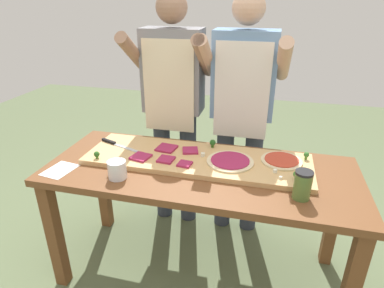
{
  "coord_description": "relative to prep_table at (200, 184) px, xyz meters",
  "views": [
    {
      "loc": [
        0.35,
        -1.56,
        1.64
      ],
      "look_at": [
        -0.07,
        0.07,
        0.87
      ],
      "focal_mm": 30.62,
      "sensor_mm": 36.0,
      "label": 1
    }
  ],
  "objects": [
    {
      "name": "pizza_slice_center",
      "position": [
        -0.09,
        0.14,
        0.14
      ],
      "size": [
        0.11,
        0.11,
        0.01
      ],
      "primitive_type": "cube",
      "rotation": [
        0.0,
        0.0,
        0.29
      ],
      "color": "#9E234C",
      "rests_on": "cutting_board"
    },
    {
      "name": "recipe_note",
      "position": [
        -0.75,
        -0.21,
        0.11
      ],
      "size": [
        0.16,
        0.2,
        0.0
      ],
      "primitive_type": "cube",
      "rotation": [
        0.0,
        0.0,
        -0.15
      ],
      "color": "white",
      "rests_on": "prep_table"
    },
    {
      "name": "broccoli_floret_center_right",
      "position": [
        0.51,
        -0.05,
        0.16
      ],
      "size": [
        0.04,
        0.04,
        0.05
      ],
      "color": "#3F7220",
      "rests_on": "cutting_board"
    },
    {
      "name": "cheese_crumble_d",
      "position": [
        0.57,
        0.05,
        0.14
      ],
      "size": [
        0.02,
        0.02,
        0.02
      ],
      "primitive_type": "cube",
      "rotation": [
        0.0,
        0.0,
        1.14
      ],
      "color": "white",
      "rests_on": "cutting_board"
    },
    {
      "name": "cheese_crumble_c",
      "position": [
        -0.01,
        0.09,
        0.14
      ],
      "size": [
        0.02,
        0.02,
        0.02
      ],
      "primitive_type": "cube",
      "rotation": [
        0.0,
        0.0,
        0.05
      ],
      "color": "silver",
      "rests_on": "cutting_board"
    },
    {
      "name": "ground_plane",
      "position": [
        0.0,
        0.0,
        -0.66
      ],
      "size": [
        8.0,
        8.0,
        0.0
      ],
      "primitive_type": "plane",
      "color": "#60704C"
    },
    {
      "name": "sauce_jar",
      "position": [
        0.53,
        -0.17,
        0.18
      ],
      "size": [
        0.08,
        0.08,
        0.14
      ],
      "color": "#517033",
      "rests_on": "prep_table"
    },
    {
      "name": "cheese_crumble_b",
      "position": [
        0.4,
        -0.0,
        0.14
      ],
      "size": [
        0.02,
        0.02,
        0.02
      ],
      "primitive_type": "cube",
      "rotation": [
        0.0,
        0.0,
        0.47
      ],
      "color": "white",
      "rests_on": "cutting_board"
    },
    {
      "name": "pizza_slice_far_left",
      "position": [
        -0.35,
        -0.01,
        0.14
      ],
      "size": [
        0.12,
        0.12,
        0.01
      ],
      "primitive_type": "cube",
      "rotation": [
        0.0,
        0.0,
        -0.21
      ],
      "color": "#9E234C",
      "rests_on": "cutting_board"
    },
    {
      "name": "pizza_slice_near_right",
      "position": [
        -0.24,
        0.13,
        0.14
      ],
      "size": [
        0.12,
        0.12,
        0.01
      ],
      "primitive_type": "cube",
      "rotation": [
        0.0,
        0.0,
        -0.13
      ],
      "color": "#9E234C",
      "rests_on": "cutting_board"
    },
    {
      "name": "chefs_knife",
      "position": [
        -0.57,
        0.12,
        0.14
      ],
      "size": [
        0.31,
        0.13,
        0.02
      ],
      "color": "#B7BABF",
      "rests_on": "cutting_board"
    },
    {
      "name": "pizza_whole_tomato_red",
      "position": [
        0.44,
        0.14,
        0.14
      ],
      "size": [
        0.23,
        0.23,
        0.02
      ],
      "color": "beige",
      "rests_on": "cutting_board"
    },
    {
      "name": "flour_cup",
      "position": [
        -0.4,
        -0.21,
        0.15
      ],
      "size": [
        0.1,
        0.1,
        0.1
      ],
      "color": "white",
      "rests_on": "prep_table"
    },
    {
      "name": "cook_left",
      "position": [
        -0.31,
        0.52,
        0.34
      ],
      "size": [
        0.54,
        0.39,
        1.67
      ],
      "color": "#333847",
      "rests_on": "ground"
    },
    {
      "name": "pizza_slice_far_right",
      "position": [
        -0.2,
        -0.01,
        0.14
      ],
      "size": [
        0.09,
        0.09,
        0.01
      ],
      "primitive_type": "cube",
      "rotation": [
        0.0,
        0.0,
        -0.08
      ],
      "color": "#9E234C",
      "rests_on": "cutting_board"
    },
    {
      "name": "pizza_slice_near_left",
      "position": [
        -0.08,
        -0.04,
        0.14
      ],
      "size": [
        0.08,
        0.08,
        0.01
      ],
      "primitive_type": "cube",
      "rotation": [
        0.0,
        0.0,
        -0.11
      ],
      "color": "#9E234C",
      "rests_on": "cutting_board"
    },
    {
      "name": "broccoli_floret_back_mid",
      "position": [
        0.02,
        0.23,
        0.16
      ],
      "size": [
        0.04,
        0.04,
        0.05
      ],
      "color": "#2C5915",
      "rests_on": "cutting_board"
    },
    {
      "name": "prep_table",
      "position": [
        0.0,
        0.0,
        0.0
      ],
      "size": [
        1.72,
        0.7,
        0.76
      ],
      "color": "brown",
      "rests_on": "ground"
    },
    {
      "name": "cutting_board",
      "position": [
        -0.04,
        0.08,
        0.12
      ],
      "size": [
        1.29,
        0.4,
        0.03
      ],
      "primitive_type": "cube",
      "color": "tan",
      "rests_on": "prep_table"
    },
    {
      "name": "broccoli_floret_front_right",
      "position": [
        0.57,
        -0.02,
        0.17
      ],
      "size": [
        0.03,
        0.03,
        0.05
      ],
      "color": "#3F7220",
      "rests_on": "cutting_board"
    },
    {
      "name": "broccoli_floret_front_left",
      "position": [
        -0.59,
        -0.08,
        0.16
      ],
      "size": [
        0.03,
        0.03,
        0.04
      ],
      "color": "#366618",
      "rests_on": "cutting_board"
    },
    {
      "name": "pizza_whole_beet_magenta",
      "position": [
        0.16,
        0.06,
        0.14
      ],
      "size": [
        0.26,
        0.26,
        0.02
      ],
      "color": "beige",
      "rests_on": "cutting_board"
    },
    {
      "name": "cook_right",
      "position": [
        0.16,
        0.52,
        0.34
      ],
      "size": [
        0.54,
        0.39,
        1.67
      ],
      "color": "#333847",
      "rests_on": "ground"
    },
    {
      "name": "cheese_crumble_a",
      "position": [
        0.43,
        -0.06,
        0.14
      ],
      "size": [
        0.02,
        0.02,
        0.01
      ],
      "primitive_type": "cube",
      "rotation": [
        0.0,
        0.0,
        1.12
      ],
      "color": "white",
      "rests_on": "cutting_board"
    },
    {
      "name": "broccoli_floret_front_mid",
      "position": [
        0.57,
        0.2,
        0.16
      ],
      "size": [
        0.03,
        0.03,
        0.05
      ],
      "color": "#3F7220",
      "rests_on": "cutting_board"
    }
  ]
}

